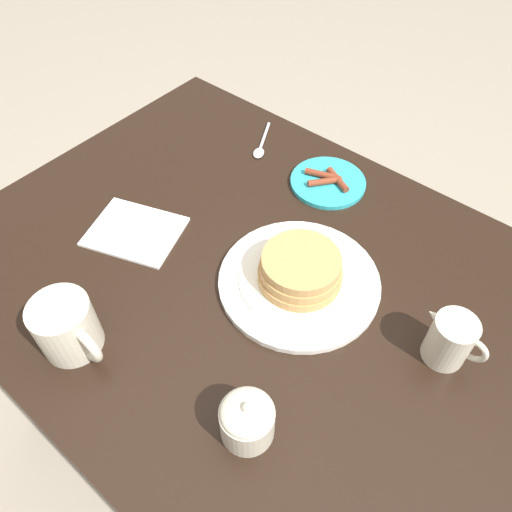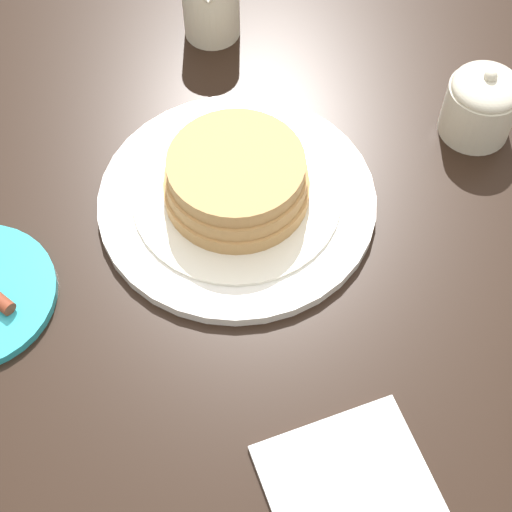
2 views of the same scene
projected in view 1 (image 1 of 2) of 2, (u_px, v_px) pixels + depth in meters
The scene contains 9 objects.
ground_plane at pixel (264, 438), 1.46m from camera, with size 8.00×8.00×0.00m, color gray.
dining_table at pixel (268, 325), 0.99m from camera, with size 1.18×0.83×0.75m.
pancake_plate at pixel (300, 275), 0.87m from camera, with size 0.29×0.29×0.07m.
side_plate_bacon at pixel (328, 182), 1.05m from camera, with size 0.16×0.16×0.02m.
coffee_mug at pixel (67, 327), 0.77m from camera, with size 0.13×0.10×0.10m.
creamer_pitcher at pixel (450, 339), 0.76m from camera, with size 0.11×0.07×0.10m.
sugar_bowl at pixel (247, 419), 0.69m from camera, with size 0.08×0.08×0.09m.
napkin at pixel (135, 232), 0.97m from camera, with size 0.21×0.19×0.01m.
spoon at pixel (261, 146), 1.14m from camera, with size 0.08×0.13×0.01m.
Camera 1 is at (0.33, -0.42, 1.46)m, focal length 35.00 mm.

